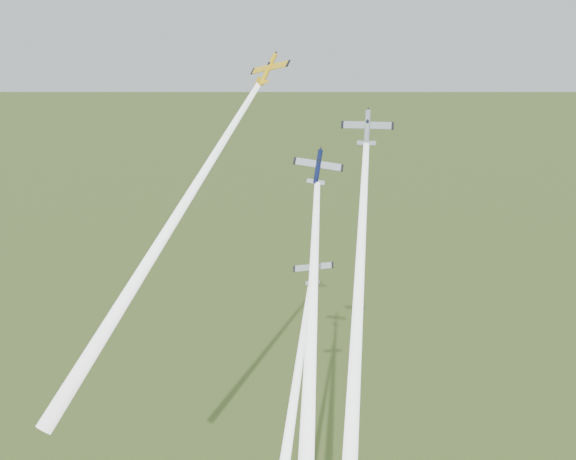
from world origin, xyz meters
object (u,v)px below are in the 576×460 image
at_px(plane_silver_low, 313,269).
at_px(plane_navy, 318,167).
at_px(plane_yellow, 268,69).
at_px(plane_silver_right, 367,128).

bearing_deg(plane_silver_low, plane_navy, 89.99).
bearing_deg(plane_navy, plane_yellow, 125.48).
bearing_deg(plane_yellow, plane_silver_right, 0.06).
bearing_deg(plane_silver_right, plane_navy, -169.98).
relative_size(plane_navy, plane_silver_right, 0.97).
height_order(plane_yellow, plane_navy, plane_yellow).
height_order(plane_navy, plane_silver_right, plane_silver_right).
xyz_separation_m(plane_navy, plane_silver_right, (7.31, 2.75, 6.31)).
bearing_deg(plane_silver_right, plane_yellow, 147.81).
relative_size(plane_yellow, plane_navy, 1.07).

